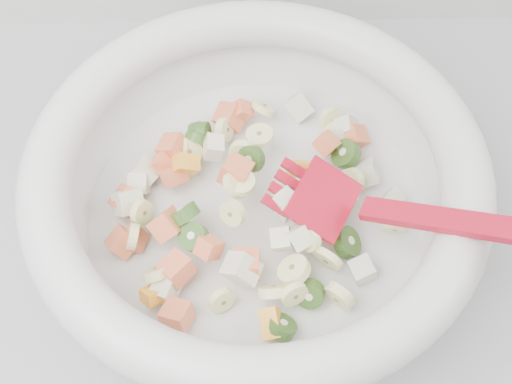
{
  "coord_description": "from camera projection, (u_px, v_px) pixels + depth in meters",
  "views": [
    {
      "loc": [
        0.01,
        1.16,
        1.42
      ],
      "look_at": [
        0.01,
        1.46,
        0.95
      ],
      "focal_mm": 45.0,
      "sensor_mm": 36.0,
      "label": 1
    }
  ],
  "objects": [
    {
      "name": "counter",
      "position": [
        248.0,
        377.0,
        0.97
      ],
      "size": [
        2.0,
        0.6,
        0.9
      ],
      "primitive_type": "cube",
      "color": "gray",
      "rests_on": "ground"
    },
    {
      "name": "mixing_bowl",
      "position": [
        256.0,
        185.0,
        0.55
      ],
      "size": [
        0.45,
        0.39,
        0.15
      ],
      "color": "silver",
      "rests_on": "counter"
    }
  ]
}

